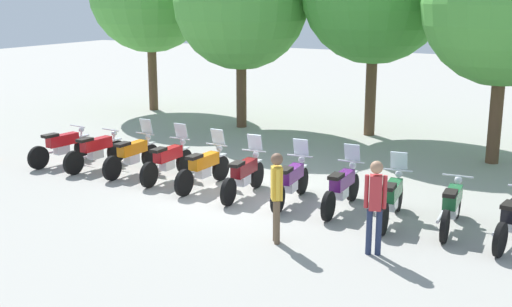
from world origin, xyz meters
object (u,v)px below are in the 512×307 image
(person_0, at_px, (277,190))
(tree_3, at_px, (506,4))
(motorcycle_9, at_px, (452,205))
(person_1, at_px, (375,200))
(motorcycle_4, at_px, (204,167))
(motorcycle_5, at_px, (244,174))
(motorcycle_6, at_px, (291,181))
(motorcycle_0, at_px, (62,146))
(tree_1, at_px, (241,2))
(motorcycle_7, at_px, (342,187))
(motorcycle_8, at_px, (392,198))
(motorcycle_1, at_px, (96,150))
(motorcycle_3, at_px, (168,160))
(motorcycle_2, at_px, (132,154))

(person_0, distance_m, tree_3, 9.35)
(motorcycle_9, distance_m, person_1, 2.31)
(motorcycle_4, bearing_deg, motorcycle_5, -93.30)
(motorcycle_6, relative_size, motorcycle_9, 1.00)
(motorcycle_0, xyz_separation_m, tree_3, (10.57, 5.86, 3.86))
(tree_1, bearing_deg, motorcycle_7, -46.69)
(motorcycle_0, relative_size, person_0, 1.24)
(motorcycle_0, bearing_deg, motorcycle_5, -84.67)
(motorcycle_6, height_order, motorcycle_7, same)
(motorcycle_5, height_order, tree_1, tree_1)
(motorcycle_8, xyz_separation_m, person_0, (-1.56, -2.22, 0.52))
(motorcycle_0, bearing_deg, motorcycle_8, -84.46)
(motorcycle_5, xyz_separation_m, motorcycle_9, (4.79, 0.06, -0.01))
(motorcycle_4, distance_m, motorcycle_9, 5.98)
(motorcycle_5, xyz_separation_m, person_0, (2.03, -2.30, 0.52))
(motorcycle_4, relative_size, motorcycle_7, 1.00)
(motorcycle_1, xyz_separation_m, motorcycle_5, (4.78, -0.25, 0.01))
(motorcycle_4, distance_m, motorcycle_6, 2.39)
(motorcycle_4, height_order, person_0, person_0)
(motorcycle_0, xyz_separation_m, person_0, (8.01, -2.49, 0.53))
(motorcycle_6, bearing_deg, person_1, -132.83)
(motorcycle_4, bearing_deg, motorcycle_6, -88.97)
(motorcycle_3, height_order, tree_3, tree_3)
(person_1, distance_m, tree_3, 8.73)
(motorcycle_7, bearing_deg, person_0, 169.85)
(motorcycle_4, bearing_deg, motorcycle_2, 86.97)
(motorcycle_7, height_order, motorcycle_8, same)
(motorcycle_0, distance_m, person_1, 10.08)
(motorcycle_8, bearing_deg, tree_3, -15.63)
(motorcycle_6, bearing_deg, tree_3, -34.69)
(motorcycle_8, xyz_separation_m, tree_3, (1.00, 6.13, 3.85))
(motorcycle_4, relative_size, tree_1, 0.33)
(motorcycle_5, height_order, motorcycle_7, same)
(motorcycle_7, relative_size, person_0, 1.25)
(motorcycle_1, height_order, person_0, person_0)
(tree_1, bearing_deg, person_1, -48.56)
(motorcycle_1, relative_size, motorcycle_2, 1.00)
(tree_1, bearing_deg, motorcycle_5, -59.58)
(motorcycle_5, xyz_separation_m, tree_3, (4.59, 6.06, 3.85))
(motorcycle_5, height_order, tree_3, tree_3)
(motorcycle_1, bearing_deg, motorcycle_4, -87.49)
(motorcycle_2, xyz_separation_m, motorcycle_5, (3.59, -0.32, 0.00))
(motorcycle_9, height_order, person_0, person_0)
(motorcycle_9, bearing_deg, motorcycle_1, 84.89)
(motorcycle_5, xyz_separation_m, motorcycle_8, (3.59, -0.08, 0.00))
(motorcycle_5, relative_size, motorcycle_7, 1.00)
(motorcycle_2, height_order, motorcycle_4, same)
(person_0, height_order, tree_3, tree_3)
(motorcycle_7, bearing_deg, person_1, -147.13)
(motorcycle_3, xyz_separation_m, person_1, (6.24, -2.26, 0.52))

